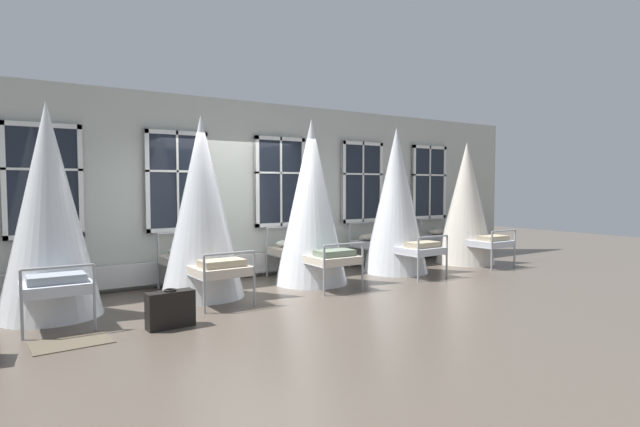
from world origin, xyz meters
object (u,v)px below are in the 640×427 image
cot_third (202,210)px  suitcase_dark (170,309)px  cot_second (49,213)px  cot_fifth (396,203)px  cot_fourth (311,204)px  cot_sixth (466,205)px

cot_third → suitcase_dark: cot_third is taller
cot_second → cot_fifth: size_ratio=0.99×
cot_second → cot_fifth: 6.02m
cot_fourth → suitcase_dark: bearing=116.6°
cot_second → cot_fourth: (4.03, -0.00, 0.03)m
cot_second → cot_sixth: bearing=-88.7°
cot_second → cot_third: bearing=-88.6°
cot_sixth → cot_second: bearing=90.0°
cot_second → cot_third: size_ratio=1.01×
cot_third → cot_sixth: size_ratio=1.05×
suitcase_dark → cot_fifth: bearing=13.5°
cot_third → cot_fifth: (3.96, 0.02, 0.03)m
cot_fourth → suitcase_dark: 3.42m
cot_second → cot_third: cot_second is taller
cot_fifth → cot_sixth: size_ratio=1.07×
cot_third → cot_sixth: 6.02m
cot_fourth → suitcase_dark: (-2.90, -1.38, -1.15)m
cot_third → cot_fourth: (1.97, -0.02, 0.04)m
cot_second → suitcase_dark: 2.11m
cot_second → suitcase_dark: cot_second is taller
suitcase_dark → cot_third: bearing=53.7°
cot_sixth → suitcase_dark: cot_sixth is taller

